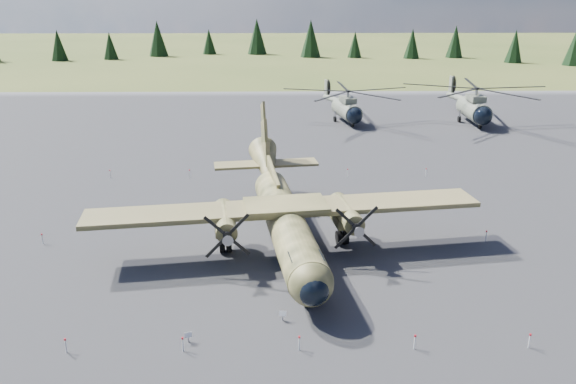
{
  "coord_description": "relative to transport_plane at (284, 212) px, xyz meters",
  "views": [
    {
      "loc": [
        0.98,
        -38.25,
        17.39
      ],
      "look_at": [
        1.69,
        2.0,
        3.3
      ],
      "focal_mm": 35.0,
      "sensor_mm": 36.0,
      "label": 1
    }
  ],
  "objects": [
    {
      "name": "helicopter_near",
      "position": [
        9.48,
        42.02,
        0.76
      ],
      "size": [
        22.01,
        23.67,
        4.79
      ],
      "rotation": [
        0.0,
        0.0,
        0.19
      ],
      "color": "slate",
      "rests_on": "ground"
    },
    {
      "name": "treeline",
      "position": [
        -1.87,
        -0.33,
        2.21
      ],
      "size": [
        292.91,
        296.33,
        10.95
      ],
      "color": "black",
      "rests_on": "ground"
    },
    {
      "name": "barrier_fence",
      "position": [
        -1.79,
        0.33,
        -2.13
      ],
      "size": [
        33.12,
        29.62,
        0.85
      ],
      "color": "white",
      "rests_on": "ground"
    },
    {
      "name": "transport_plane",
      "position": [
        0.0,
        0.0,
        0.0
      ],
      "size": [
        27.87,
        25.14,
        9.17
      ],
      "rotation": [
        0.0,
        0.0,
        0.14
      ],
      "color": "#383A1F",
      "rests_on": "ground"
    },
    {
      "name": "helicopter_mid",
      "position": [
        27.5,
        40.97,
        1.13
      ],
      "size": [
        21.27,
        24.85,
        5.31
      ],
      "rotation": [
        0.0,
        0.0,
        -0.02
      ],
      "color": "slate",
      "rests_on": "ground"
    },
    {
      "name": "ground",
      "position": [
        -1.33,
        0.4,
        -2.63
      ],
      "size": [
        500.0,
        500.0,
        0.0
      ],
      "primitive_type": "plane",
      "color": "brown",
      "rests_on": "ground"
    },
    {
      "name": "info_placard_right",
      "position": [
        -0.16,
        -10.29,
        -2.22
      ],
      "size": [
        0.41,
        0.21,
        0.62
      ],
      "rotation": [
        0.0,
        0.0,
        -0.12
      ],
      "color": "gray",
      "rests_on": "ground"
    },
    {
      "name": "info_placard_left",
      "position": [
        -5.18,
        -12.3,
        -2.23
      ],
      "size": [
        0.42,
        0.27,
        0.61
      ],
      "rotation": [
        0.0,
        0.0,
        0.29
      ],
      "color": "gray",
      "rests_on": "ground"
    },
    {
      "name": "apron",
      "position": [
        -1.33,
        10.4,
        -2.63
      ],
      "size": [
        120.0,
        120.0,
        0.04
      ],
      "primitive_type": "cube",
      "color": "#58585D",
      "rests_on": "ground"
    }
  ]
}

